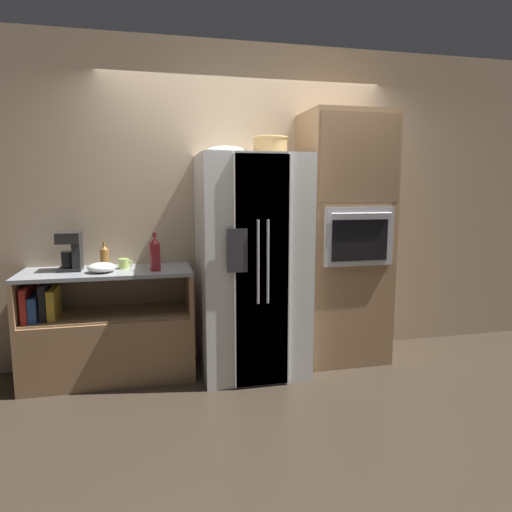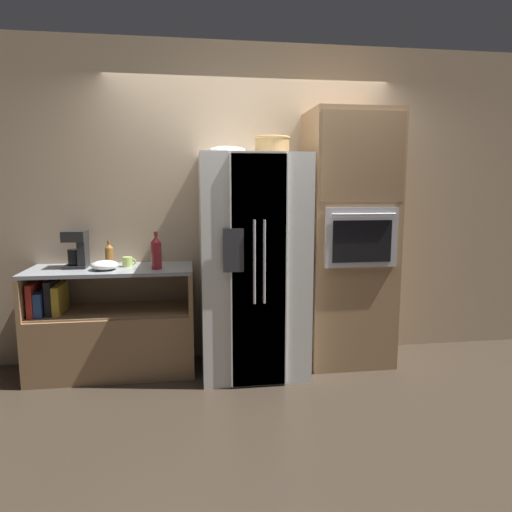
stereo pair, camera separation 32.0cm
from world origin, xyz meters
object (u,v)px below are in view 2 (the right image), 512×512
refrigerator (252,265)px  wicker_basket (272,145)px  bottle_tall (109,255)px  coffee_maker (78,247)px  mug (128,262)px  fruit_bowl (227,151)px  mixing_bowl (105,265)px  wall_oven (348,240)px  bottle_short (156,253)px

refrigerator → wicker_basket: bearing=18.9°
bottle_tall → coffee_maker: bearing=-177.9°
mug → coffee_maker: coffee_maker is taller
fruit_bowl → mug: size_ratio=2.68×
mixing_bowl → fruit_bowl: bearing=4.5°
wicker_basket → fruit_bowl: bearing=173.8°
bottle_tall → coffee_maker: coffee_maker is taller
mug → mixing_bowl: (-0.16, -0.13, -0.00)m
bottle_tall → mug: size_ratio=1.94×
wall_oven → bottle_short: bearing=-177.0°
refrigerator → mixing_bowl: 1.20m
mug → bottle_tall: bearing=169.8°
bottle_tall → bottle_short: size_ratio=0.72×
refrigerator → coffee_maker: size_ratio=5.92×
mixing_bowl → coffee_maker: bearing=146.7°
bottle_short → coffee_maker: same height
fruit_bowl → wicker_basket: bearing=-6.2°
wicker_basket → bottle_tall: 1.63m
fruit_bowl → bottle_tall: size_ratio=1.38×
bottle_tall → mug: bearing=-10.2°
refrigerator → fruit_bowl: bearing=152.6°
wicker_basket → mug: size_ratio=2.63×
wall_oven → mug: wall_oven is taller
bottle_tall → mixing_bowl: (-0.01, -0.16, -0.06)m
bottle_short → coffee_maker: 0.66m
wicker_basket → fruit_bowl: (-0.37, 0.04, -0.04)m
fruit_bowl → mug: bearing=176.3°
wicker_basket → mixing_bowl: wicker_basket is taller
fruit_bowl → bottle_tall: (-0.99, 0.08, -0.86)m
mixing_bowl → bottle_tall: bearing=85.8°
fruit_bowl → bottle_tall: fruit_bowl is taller
refrigerator → bottle_short: 0.79m
bottle_tall → coffee_maker: (-0.24, -0.01, 0.07)m
wicker_basket → fruit_bowl: size_ratio=0.98×
wicker_basket → bottle_short: bearing=-176.7°
bottle_short → mug: (-0.25, 0.15, -0.09)m
bottle_tall → mug: (0.15, -0.03, -0.06)m
fruit_bowl → bottle_short: 1.02m
wicker_basket → bottle_short: size_ratio=0.97×
bottle_short → wall_oven: bearing=3.0°
bottle_short → mug: size_ratio=2.71×
refrigerator → coffee_maker: 1.45m
bottle_tall → coffee_maker: 0.25m
wicker_basket → coffee_maker: 1.81m
bottle_short → mixing_bowl: bearing=177.6°
bottle_short → mixing_bowl: bottle_short is taller
wall_oven → coffee_maker: 2.29m
wall_oven → fruit_bowl: (-1.06, 0.01, 0.75)m
mug → coffee_maker: bearing=177.4°
fruit_bowl → coffee_maker: fruit_bowl is taller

